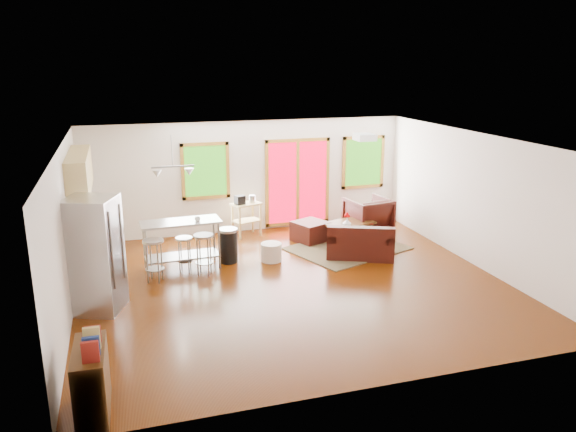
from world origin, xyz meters
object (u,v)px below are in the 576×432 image
object	(u,v)px
refrigerator	(95,255)
kitchen_cart	(245,208)
loveseat	(360,244)
coffee_table	(349,225)
rug	(347,248)
ottoman	(310,231)
armchair	(368,214)
island	(181,236)

from	to	relation	value
refrigerator	kitchen_cart	size ratio (longest dim) A/B	1.91
loveseat	coffee_table	xyz separation A→B (m)	(0.18, 1.05, 0.09)
rug	ottoman	xyz separation A→B (m)	(-0.59, 0.75, 0.21)
armchair	refrigerator	xyz separation A→B (m)	(-5.94, -2.56, 0.47)
rug	refrigerator	xyz separation A→B (m)	(-5.05, -1.64, 0.93)
refrigerator	kitchen_cart	world-z (taller)	refrigerator
loveseat	kitchen_cart	bearing A→B (deg)	155.84
island	ottoman	bearing A→B (deg)	16.85
armchair	refrigerator	size ratio (longest dim) A/B	0.50
coffee_table	ottoman	distance (m)	0.87
ottoman	armchair	bearing A→B (deg)	6.64
kitchen_cart	ottoman	bearing A→B (deg)	-31.00
rug	ottoman	bearing A→B (deg)	128.05
island	loveseat	bearing A→B (deg)	-6.59
loveseat	kitchen_cart	size ratio (longest dim) A/B	1.57
rug	kitchen_cart	size ratio (longest dim) A/B	2.33
rug	loveseat	distance (m)	0.62
armchair	kitchen_cart	size ratio (longest dim) A/B	0.96
kitchen_cart	loveseat	bearing A→B (deg)	-47.19
island	kitchen_cart	size ratio (longest dim) A/B	1.57
rug	loveseat	world-z (taller)	loveseat
armchair	ottoman	distance (m)	1.51
refrigerator	ottoman	bearing A→B (deg)	48.68
rug	island	distance (m)	3.59
refrigerator	kitchen_cart	bearing A→B (deg)	65.61
ottoman	refrigerator	bearing A→B (deg)	-151.82
rug	island	world-z (taller)	island
refrigerator	island	size ratio (longest dim) A/B	1.22
rug	island	size ratio (longest dim) A/B	1.49
rug	kitchen_cart	xyz separation A→B (m)	(-1.89, 1.53, 0.66)
ottoman	island	size ratio (longest dim) A/B	0.44
loveseat	coffee_table	bearing A→B (deg)	103.14
armchair	island	bearing A→B (deg)	4.67
loveseat	kitchen_cart	world-z (taller)	kitchen_cart
ottoman	island	bearing A→B (deg)	-163.15
coffee_table	refrigerator	xyz separation A→B (m)	(-5.28, -2.14, 0.56)
rug	loveseat	size ratio (longest dim) A/B	1.48
loveseat	ottoman	size ratio (longest dim) A/B	2.30
coffee_table	armchair	distance (m)	0.79
loveseat	armchair	size ratio (longest dim) A/B	1.64
armchair	kitchen_cart	world-z (taller)	kitchen_cart
rug	armchair	size ratio (longest dim) A/B	2.43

